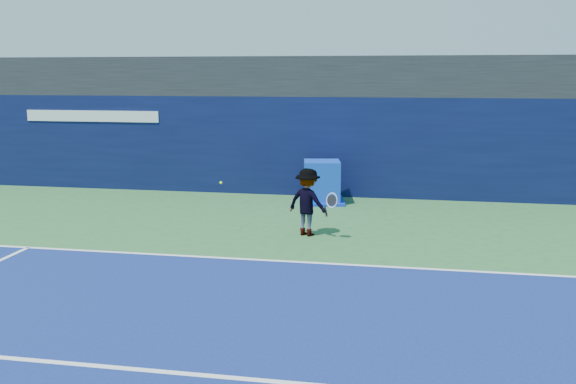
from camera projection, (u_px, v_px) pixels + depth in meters
name	position (u px, v px, depth m)	size (l,w,h in m)	color
ground	(210.00, 314.00, 9.96)	(80.00, 80.00, 0.00)	#2E6733
baseline	(255.00, 260.00, 12.86)	(24.00, 0.10, 0.01)	white
service_line	(162.00, 372.00, 8.02)	(24.00, 0.10, 0.01)	white
stadium_band	(316.00, 76.00, 20.42)	(36.00, 3.00, 1.20)	black
back_wall_assembly	(311.00, 145.00, 19.84)	(36.00, 1.03, 3.00)	#0A1138
equipment_cart	(322.00, 184.00, 18.52)	(1.48, 1.48, 1.22)	#0D37BC
tennis_player	(308.00, 202.00, 14.72)	(1.31, 0.93, 1.56)	silver
tennis_ball	(221.00, 183.00, 14.99)	(0.06, 0.06, 0.06)	#CEEF1A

